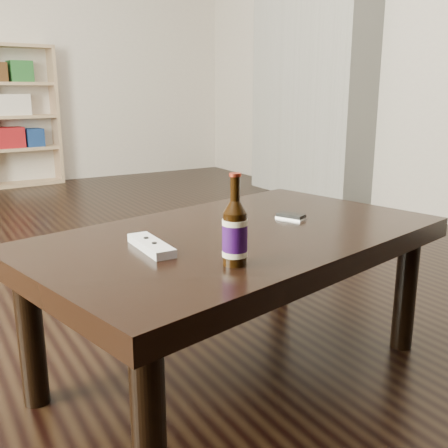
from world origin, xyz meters
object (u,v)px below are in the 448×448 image
beer_bottle (235,233)px  coffee_table (238,251)px  phone (291,216)px  bookshelf (16,114)px  remote (151,245)px

beer_bottle → coffee_table: bearing=56.2°
beer_bottle → phone: beer_bottle is taller
bookshelf → beer_bottle: (-0.25, -4.15, -0.11)m
beer_bottle → remote: (-0.12, 0.22, -0.07)m
bookshelf → remote: 3.96m
remote → beer_bottle: bearing=-59.2°
bookshelf → coffee_table: (-0.08, -3.90, -0.25)m
beer_bottle → remote: bearing=119.9°
bookshelf → coffee_table: bookshelf is taller
coffee_table → remote: (-0.29, -0.04, 0.07)m
phone → remote: (-0.53, -0.08, 0.00)m
bookshelf → phone: (0.16, -3.86, -0.18)m
coffee_table → remote: bearing=-172.8°
remote → coffee_table: bearing=8.1°
beer_bottle → phone: bearing=36.4°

